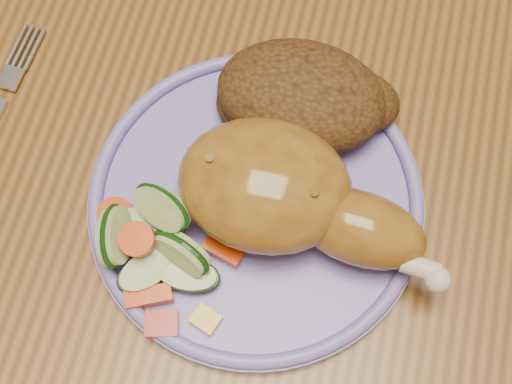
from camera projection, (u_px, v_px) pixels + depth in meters
The scene contains 7 objects.
ground at pixel (271, 322), 1.23m from camera, with size 4.00×4.00×0.00m, color #53341C.
dining_table at pixel (286, 172), 0.60m from camera, with size 0.90×1.40×0.75m.
plate at pixel (256, 203), 0.50m from camera, with size 0.23×0.23×0.01m, color #766BC9.
plate_rim at pixel (256, 197), 0.49m from camera, with size 0.23×0.23×0.01m, color #766BC9.
chicken_leg at pixel (288, 196), 0.46m from camera, with size 0.19×0.10×0.06m.
rice_pilaf at pixel (305, 98), 0.50m from camera, with size 0.13×0.09×0.05m.
vegetable_pile at pixel (155, 247), 0.47m from camera, with size 0.10×0.11×0.05m.
Camera 1 is at (0.03, -0.23, 1.22)m, focal length 50.00 mm.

